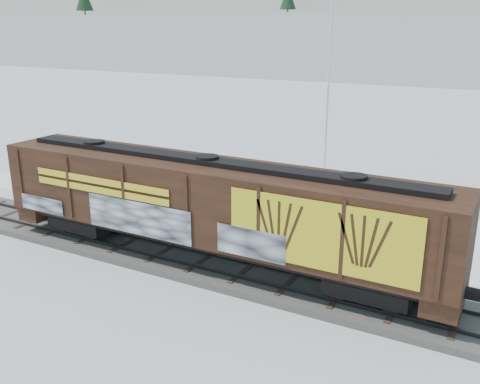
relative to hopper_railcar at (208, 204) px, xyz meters
The scene contains 8 objects.
ground 2.85m from the hopper_railcar, behind, with size 500.00×500.00×0.00m, color white.
rail_track 2.71m from the hopper_railcar, behind, with size 50.00×3.40×0.43m.
parking_strip 8.02m from the hopper_railcar, 92.41° to the left, with size 40.00×8.00×0.03m, color white.
hopper_railcar is the anchor object (origin of this frame).
flagpole 13.24m from the hopper_railcar, 88.73° to the left, with size 2.30×0.90×12.66m.
car_silver 10.22m from the hopper_railcar, 129.75° to the left, with size 1.82×4.52×1.54m, color silver.
car_white 8.14m from the hopper_railcar, 47.47° to the left, with size 1.59×4.56×1.50m, color white.
car_dark 7.63m from the hopper_railcar, 73.48° to the left, with size 2.11×5.18×1.50m, color #202329.
Camera 1 is at (11.25, -17.22, 9.67)m, focal length 40.00 mm.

